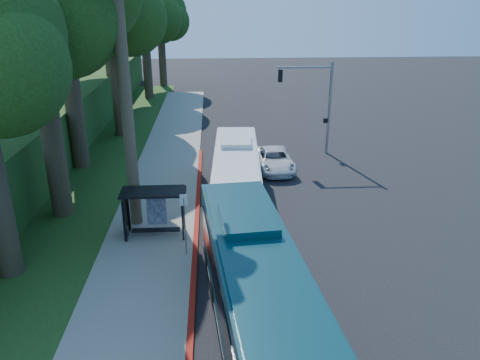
{
  "coord_description": "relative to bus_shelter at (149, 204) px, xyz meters",
  "views": [
    {
      "loc": [
        -4.04,
        -24.29,
        11.45
      ],
      "look_at": [
        -2.5,
        1.0,
        1.44
      ],
      "focal_mm": 35.0,
      "sensor_mm": 36.0,
      "label": 1
    }
  ],
  "objects": [
    {
      "name": "tree_2",
      "position": [
        -4.64,
        18.84,
        8.67
      ],
      "size": [
        8.82,
        8.4,
        15.12
      ],
      "color": "#382B1E",
      "rests_on": "ground"
    },
    {
      "name": "tree_4",
      "position": [
        -4.14,
        34.84,
        7.92
      ],
      "size": [
        8.4,
        8.0,
        14.14
      ],
      "color": "#382B1E",
      "rests_on": "ground"
    },
    {
      "name": "white_bus",
      "position": [
        4.51,
        3.43,
        -0.08
      ],
      "size": [
        3.13,
        11.96,
        3.53
      ],
      "rotation": [
        0.0,
        0.0,
        -0.05
      ],
      "color": "silver",
      "rests_on": "ground"
    },
    {
      "name": "grass_verge",
      "position": [
        -5.74,
        7.86,
        -1.78
      ],
      "size": [
        8.0,
        70.0,
        0.06
      ],
      "primitive_type": "cube",
      "color": "#234719",
      "rests_on": "ground"
    },
    {
      "name": "pickup",
      "position": [
        7.52,
        9.4,
        -1.09
      ],
      "size": [
        2.64,
        5.28,
        1.44
      ],
      "primitive_type": "imported",
      "rotation": [
        0.0,
        0.0,
        0.05
      ],
      "color": "silver",
      "rests_on": "ground"
    },
    {
      "name": "ground",
      "position": [
        7.26,
        2.86,
        -1.81
      ],
      "size": [
        140.0,
        140.0,
        0.0
      ],
      "primitive_type": "plane",
      "color": "black",
      "rests_on": "ground"
    },
    {
      "name": "sidewalk",
      "position": [
        -0.04,
        2.86,
        -1.75
      ],
      "size": [
        4.5,
        70.0,
        0.12
      ],
      "primitive_type": "cube",
      "color": "gray",
      "rests_on": "ground"
    },
    {
      "name": "stop_sign_pole",
      "position": [
        1.86,
        -2.14,
        0.28
      ],
      "size": [
        0.35,
        0.06,
        3.17
      ],
      "color": "gray",
      "rests_on": "ground"
    },
    {
      "name": "tree_0",
      "position": [
        -5.14,
        2.84,
        9.4
      ],
      "size": [
        8.4,
        8.0,
        15.7
      ],
      "color": "#382B1E",
      "rests_on": "ground"
    },
    {
      "name": "tree_5",
      "position": [
        -3.16,
        42.84,
        7.16
      ],
      "size": [
        7.35,
        7.0,
        12.86
      ],
      "color": "#382B1E",
      "rests_on": "ground"
    },
    {
      "name": "traffic_signal_pole",
      "position": [
        11.04,
        12.86,
        2.62
      ],
      "size": [
        4.1,
        0.3,
        7.0
      ],
      "color": "gray",
      "rests_on": "ground"
    },
    {
      "name": "red_curb",
      "position": [
        2.26,
        -1.14,
        -1.74
      ],
      "size": [
        0.25,
        30.0,
        0.13
      ],
      "primitive_type": "cube",
      "color": "maroon",
      "rests_on": "ground"
    },
    {
      "name": "bus_shelter",
      "position": [
        0.0,
        0.0,
        0.0
      ],
      "size": [
        3.2,
        1.51,
        2.55
      ],
      "color": "black",
      "rests_on": "ground"
    },
    {
      "name": "teal_bus",
      "position": [
        4.64,
        -7.93,
        0.1
      ],
      "size": [
        4.04,
        13.28,
        3.9
      ],
      "rotation": [
        0.0,
        0.0,
        0.1
      ],
      "color": "#0A323A",
      "rests_on": "ground"
    }
  ]
}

